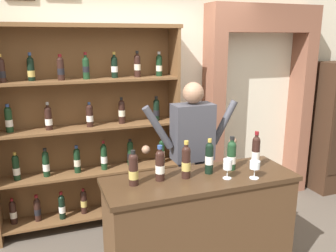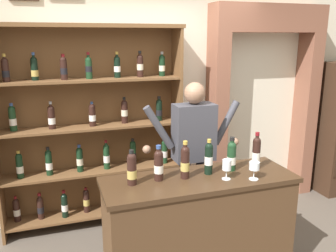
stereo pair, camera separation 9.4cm
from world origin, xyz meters
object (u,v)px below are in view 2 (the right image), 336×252
object	(u,v)px
tasting_bottle_grappa	(159,164)
tasting_bottle_super_tuscan	(209,158)
wine_shelf	(92,125)
tasting_bottle_bianco	(185,161)
tasting_bottle_brunello	(256,152)
shopkeeper	(194,146)
wine_glass_left	(227,166)
wine_glass_right	(254,167)
tasting_counter	(198,231)
tasting_bottle_prosecco	(132,168)
tasting_bottle_chianti	(232,155)

from	to	relation	value
tasting_bottle_grappa	tasting_bottle_super_tuscan	world-z (taller)	tasting_bottle_super_tuscan
wine_shelf	tasting_bottle_grappa	distance (m)	1.33
tasting_bottle_bianco	tasting_bottle_super_tuscan	size ratio (longest dim) A/B	1.04
tasting_bottle_grappa	tasting_bottle_brunello	world-z (taller)	tasting_bottle_brunello
wine_shelf	shopkeeper	world-z (taller)	wine_shelf
tasting_bottle_grappa	tasting_bottle_bianco	distance (m)	0.22
shopkeeper	tasting_bottle_brunello	xyz separation A→B (m)	(0.34, -0.59, 0.09)
wine_glass_left	tasting_bottle_bianco	bearing A→B (deg)	157.18
wine_glass_right	tasting_counter	bearing A→B (deg)	157.01
tasting_bottle_bianco	tasting_bottle_brunello	world-z (taller)	tasting_bottle_brunello
wine_shelf	tasting_bottle_super_tuscan	distance (m)	1.51
tasting_bottle_brunello	wine_glass_left	size ratio (longest dim) A/B	1.98
wine_shelf	wine_glass_left	xyz separation A→B (m)	(0.90, -1.43, -0.06)
tasting_bottle_bianco	wine_glass_right	distance (m)	0.55
shopkeeper	tasting_bottle_super_tuscan	bearing A→B (deg)	-100.10
shopkeeper	tasting_bottle_bianco	xyz separation A→B (m)	(-0.32, -0.59, 0.08)
wine_glass_left	tasting_bottle_prosecco	bearing A→B (deg)	169.49
shopkeeper	tasting_bottle_bianco	distance (m)	0.68
tasting_bottle_chianti	tasting_bottle_super_tuscan	bearing A→B (deg)	-176.07
tasting_bottle_super_tuscan	tasting_bottle_brunello	bearing A→B (deg)	-2.79
tasting_bottle_grappa	wine_glass_left	distance (m)	0.54
tasting_bottle_bianco	wine_glass_left	world-z (taller)	tasting_bottle_bianco
tasting_counter	tasting_bottle_super_tuscan	distance (m)	0.64
tasting_counter	tasting_bottle_bianco	distance (m)	0.64
tasting_counter	shopkeeper	xyz separation A→B (m)	(0.20, 0.63, 0.55)
shopkeeper	wine_shelf	bearing A→B (deg)	142.24
wine_shelf	tasting_bottle_grappa	bearing A→B (deg)	-73.55
tasting_bottle_chianti	tasting_counter	bearing A→B (deg)	-167.39
tasting_bottle_super_tuscan	tasting_bottle_bianco	bearing A→B (deg)	-173.56
tasting_bottle_super_tuscan	wine_glass_right	distance (m)	0.37
wine_shelf	tasting_bottle_grappa	xyz separation A→B (m)	(0.38, -1.27, -0.05)
wine_shelf	tasting_bottle_chianti	size ratio (longest dim) A/B	7.55
tasting_counter	tasting_bottle_prosecco	distance (m)	0.83
tasting_bottle_grappa	wine_shelf	bearing A→B (deg)	106.45
tasting_bottle_grappa	wine_glass_right	bearing A→B (deg)	-17.31
tasting_bottle_brunello	wine_glass_left	bearing A→B (deg)	-159.30
tasting_bottle_chianti	wine_glass_left	bearing A→B (deg)	-128.23
tasting_bottle_bianco	wine_glass_left	distance (m)	0.33
tasting_bottle_super_tuscan	tasting_bottle_chianti	xyz separation A→B (m)	(0.22, 0.02, -0.01)
wine_shelf	tasting_bottle_super_tuscan	xyz separation A→B (m)	(0.81, -1.27, -0.04)
tasting_bottle_grappa	tasting_bottle_brunello	distance (m)	0.87
tasting_bottle_prosecco	wine_glass_left	distance (m)	0.75
shopkeeper	tasting_bottle_bianco	bearing A→B (deg)	-118.34
tasting_bottle_prosecco	tasting_bottle_bianco	xyz separation A→B (m)	(0.43, -0.01, 0.01)
tasting_counter	tasting_bottle_chianti	distance (m)	0.70
shopkeeper	tasting_bottle_super_tuscan	distance (m)	0.58
tasting_bottle_grappa	wine_glass_left	bearing A→B (deg)	-16.57
tasting_bottle_grappa	wine_glass_right	xyz separation A→B (m)	(0.73, -0.23, -0.03)
tasting_bottle_super_tuscan	wine_glass_left	world-z (taller)	tasting_bottle_super_tuscan
wine_shelf	tasting_bottle_prosecco	distance (m)	1.30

